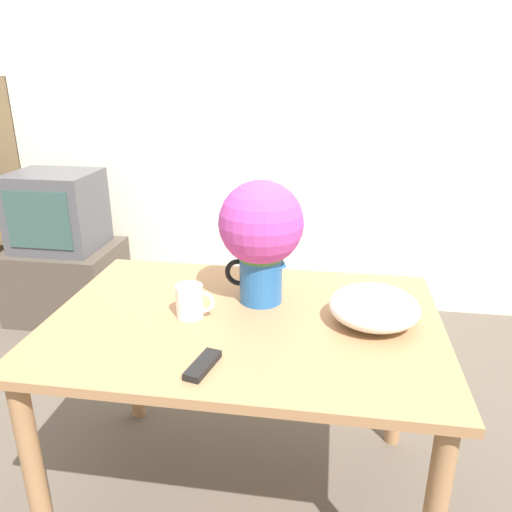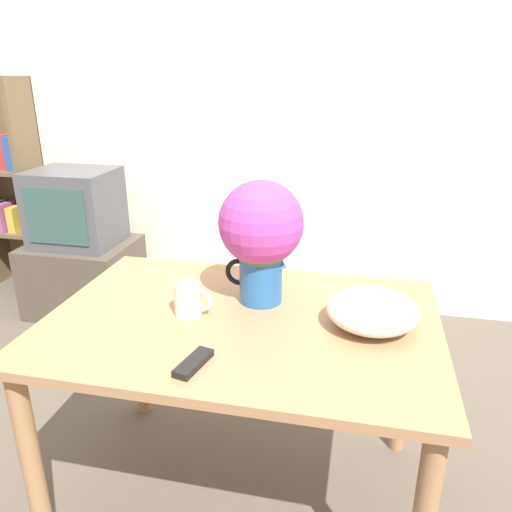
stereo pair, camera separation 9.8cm
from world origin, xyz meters
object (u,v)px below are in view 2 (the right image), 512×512
coffee_mug (189,299)px  tv_set (75,208)px  white_bowl (372,310)px  flower_vase (261,233)px

coffee_mug → tv_set: bearing=133.1°
white_bowl → tv_set: tv_set is taller
coffee_mug → white_bowl: (0.58, 0.04, 0.00)m
white_bowl → tv_set: (-1.78, 1.23, -0.11)m
coffee_mug → flower_vase: bearing=36.2°
flower_vase → tv_set: flower_vase is taller
coffee_mug → tv_set: tv_set is taller
flower_vase → tv_set: (-1.40, 1.13, -0.30)m
coffee_mug → tv_set: (-1.20, 1.28, -0.10)m
flower_vase → white_bowl: size_ratio=1.50×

